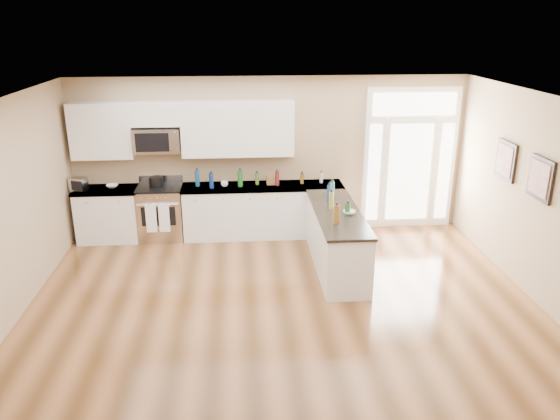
% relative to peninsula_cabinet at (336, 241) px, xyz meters
% --- Properties ---
extents(ground, '(8.00, 8.00, 0.00)m').
position_rel_peninsula_cabinet_xyz_m(ground, '(-0.93, -2.24, -0.43)').
color(ground, '#513116').
extents(room_shell, '(8.00, 8.00, 8.00)m').
position_rel_peninsula_cabinet_xyz_m(room_shell, '(-0.93, -2.24, 1.27)').
color(room_shell, tan).
rests_on(room_shell, ground).
extents(back_cabinet_left, '(1.10, 0.66, 0.94)m').
position_rel_peninsula_cabinet_xyz_m(back_cabinet_left, '(-3.80, 1.45, 0.00)').
color(back_cabinet_left, silver).
rests_on(back_cabinet_left, ground).
extents(back_cabinet_right, '(2.85, 0.66, 0.94)m').
position_rel_peninsula_cabinet_xyz_m(back_cabinet_right, '(-1.08, 1.45, 0.00)').
color(back_cabinet_right, silver).
rests_on(back_cabinet_right, ground).
extents(peninsula_cabinet, '(0.69, 2.32, 0.94)m').
position_rel_peninsula_cabinet_xyz_m(peninsula_cabinet, '(0.00, 0.00, 0.00)').
color(peninsula_cabinet, silver).
rests_on(peninsula_cabinet, ground).
extents(upper_cabinet_left, '(1.04, 0.33, 0.95)m').
position_rel_peninsula_cabinet_xyz_m(upper_cabinet_left, '(-3.81, 1.59, 1.49)').
color(upper_cabinet_left, silver).
rests_on(upper_cabinet_left, room_shell).
extents(upper_cabinet_right, '(1.94, 0.33, 0.95)m').
position_rel_peninsula_cabinet_xyz_m(upper_cabinet_right, '(-1.50, 1.59, 1.49)').
color(upper_cabinet_right, silver).
rests_on(upper_cabinet_right, room_shell).
extents(upper_cabinet_short, '(0.82, 0.33, 0.40)m').
position_rel_peninsula_cabinet_xyz_m(upper_cabinet_short, '(-2.88, 1.59, 1.77)').
color(upper_cabinet_short, silver).
rests_on(upper_cabinet_short, room_shell).
extents(microwave, '(0.78, 0.41, 0.42)m').
position_rel_peninsula_cabinet_xyz_m(microwave, '(-2.88, 1.56, 1.33)').
color(microwave, silver).
rests_on(microwave, room_shell).
extents(entry_door, '(1.70, 0.10, 2.60)m').
position_rel_peninsula_cabinet_xyz_m(entry_door, '(1.62, 1.71, 0.87)').
color(entry_door, white).
rests_on(entry_door, ground).
extents(wall_art_near, '(0.05, 0.58, 0.58)m').
position_rel_peninsula_cabinet_xyz_m(wall_art_near, '(2.54, -0.04, 1.27)').
color(wall_art_near, black).
rests_on(wall_art_near, room_shell).
extents(wall_art_far, '(0.05, 0.58, 0.58)m').
position_rel_peninsula_cabinet_xyz_m(wall_art_far, '(2.54, -1.04, 1.27)').
color(wall_art_far, black).
rests_on(wall_art_far, room_shell).
extents(kitchen_range, '(0.77, 0.69, 1.08)m').
position_rel_peninsula_cabinet_xyz_m(kitchen_range, '(-2.89, 1.45, 0.04)').
color(kitchen_range, silver).
rests_on(kitchen_range, ground).
extents(stockpot, '(0.30, 0.30, 0.19)m').
position_rel_peninsula_cabinet_xyz_m(stockpot, '(-2.94, 1.49, 0.61)').
color(stockpot, black).
rests_on(stockpot, kitchen_range).
extents(toaster_oven, '(0.31, 0.28, 0.22)m').
position_rel_peninsula_cabinet_xyz_m(toaster_oven, '(-4.24, 1.40, 0.62)').
color(toaster_oven, silver).
rests_on(toaster_oven, back_cabinet_left).
extents(cardboard_box, '(0.20, 0.15, 0.16)m').
position_rel_peninsula_cabinet_xyz_m(cardboard_box, '(-0.91, 1.51, 0.59)').
color(cardboard_box, brown).
rests_on(cardboard_box, back_cabinet_right).
extents(bowl_left, '(0.22, 0.22, 0.05)m').
position_rel_peninsula_cabinet_xyz_m(bowl_left, '(-3.71, 1.53, 0.53)').
color(bowl_left, white).
rests_on(bowl_left, back_cabinet_left).
extents(bowl_peninsula, '(0.20, 0.20, 0.06)m').
position_rel_peninsula_cabinet_xyz_m(bowl_peninsula, '(0.15, -0.16, 0.53)').
color(bowl_peninsula, white).
rests_on(bowl_peninsula, peninsula_cabinet).
extents(cup_counter, '(0.13, 0.13, 0.09)m').
position_rel_peninsula_cabinet_xyz_m(cup_counter, '(-1.75, 1.42, 0.55)').
color(cup_counter, white).
rests_on(cup_counter, back_cabinet_right).
extents(counter_bottles, '(2.42, 2.15, 0.29)m').
position_rel_peninsula_cabinet_xyz_m(counter_bottles, '(-0.78, 0.84, 0.63)').
color(counter_bottles, '#19591E').
rests_on(counter_bottles, back_cabinet_right).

